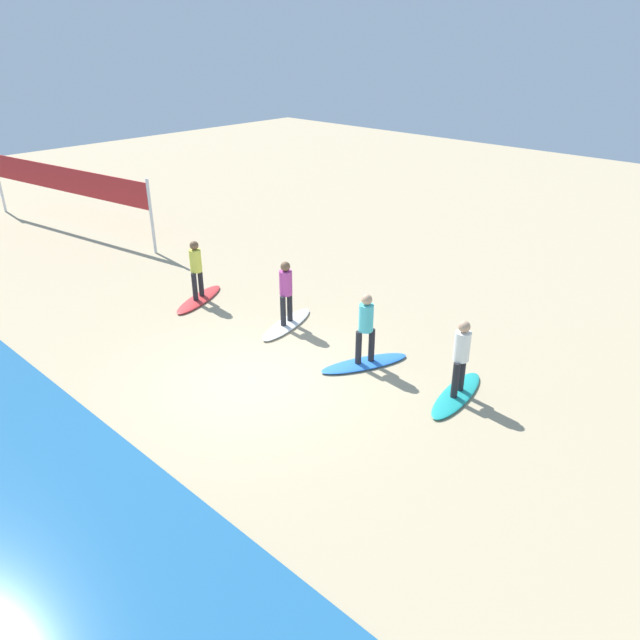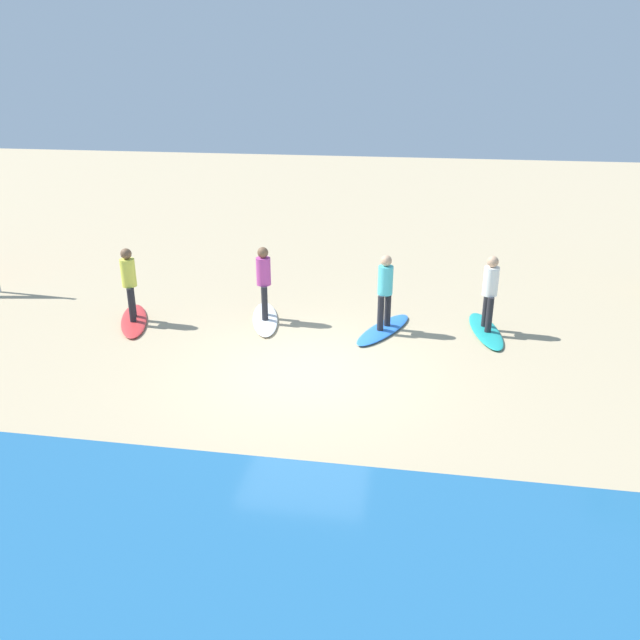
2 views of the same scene
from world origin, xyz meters
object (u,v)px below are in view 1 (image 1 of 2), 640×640
object	(u,v)px
surfer_teal	(461,353)
surfboard_white	(287,324)
surfboard_blue	(364,363)
volleyball_net	(65,182)
surfer_blue	(366,324)
surfboard_red	(199,299)
surfer_white	(286,288)
surfer_red	(196,266)
surfboard_teal	(456,395)

from	to	relation	value
surfer_teal	surfboard_white	xyz separation A→B (m)	(4.91, 0.11, -0.99)
surfboard_blue	volleyball_net	xyz separation A→B (m)	(14.37, -0.31, 1.74)
surfer_teal	surfer_blue	size ratio (longest dim) A/B	1.00
surfboard_white	surfboard_red	world-z (taller)	same
surfer_white	surfer_red	world-z (taller)	same
surfboard_blue	surfer_white	xyz separation A→B (m)	(2.71, -0.19, 0.99)
surfer_white	volleyball_net	distance (m)	11.69
surfboard_red	volleyball_net	distance (m)	8.95
surfboard_white	surfboard_red	bearing A→B (deg)	-93.61
surfer_red	surfboard_white	bearing A→B (deg)	-168.79
surfboard_red	surfboard_teal	bearing A→B (deg)	72.33
volleyball_net	surfer_red	bearing A→B (deg)	175.45
surfboard_blue	surfboard_red	size ratio (longest dim) A/B	1.00
surfboard_blue	surfboard_teal	bearing A→B (deg)	122.07
surfer_white	surfboard_teal	bearing A→B (deg)	-178.77
surfer_red	surfer_teal	bearing A→B (deg)	-175.01
surfboard_white	surfer_red	bearing A→B (deg)	-93.61
surfer_blue	volleyball_net	distance (m)	14.39
surfer_teal	surfboard_blue	distance (m)	2.43
surfboard_teal	surfboard_white	xyz separation A→B (m)	(4.91, 0.11, 0.00)
surfboard_white	surfer_red	distance (m)	3.13
surfboard_teal	surfboard_blue	world-z (taller)	same
surfboard_red	surfer_red	distance (m)	0.99
surfboard_teal	volleyball_net	world-z (taller)	volleyball_net
surfboard_red	surfer_teal	bearing A→B (deg)	72.33
surfer_white	surfboard_red	distance (m)	3.13
surfer_blue	surfer_white	distance (m)	2.71
surfboard_red	volleyball_net	xyz separation A→B (m)	(8.75, -0.70, 1.74)
surfer_blue	surfer_red	world-z (taller)	same
surfboard_blue	volleyball_net	size ratio (longest dim) A/B	0.23
surfboard_blue	surfboard_white	world-z (taller)	same
surfer_teal	surfer_red	xyz separation A→B (m)	(7.82, 0.68, 0.00)
surfboard_white	volleyball_net	xyz separation A→B (m)	(11.66, -0.12, 1.74)
surfer_blue	surfer_teal	bearing A→B (deg)	-172.43
surfboard_teal	surfer_blue	xyz separation A→B (m)	(2.20, 0.29, 0.99)
surfer_blue	surfboard_white	xyz separation A→B (m)	(2.71, -0.19, -0.99)
surfer_white	surfer_red	size ratio (longest dim) A/B	1.00
surfboard_red	volleyball_net	world-z (taller)	volleyball_net
surfboard_teal	surfboard_white	world-z (taller)	same
surfboard_teal	volleyball_net	distance (m)	16.66
surfboard_white	surfboard_red	xyz separation A→B (m)	(2.91, 0.58, 0.00)
surfer_teal	surfer_blue	xyz separation A→B (m)	(2.20, 0.29, 0.00)
surfer_teal	surfer_white	world-z (taller)	same
surfer_red	volleyball_net	distance (m)	8.81
surfer_teal	surfboard_red	world-z (taller)	surfer_teal
surfer_white	surfboard_red	size ratio (longest dim) A/B	0.78
surfboard_blue	surfboard_white	xyz separation A→B (m)	(2.71, -0.19, 0.00)
surfer_teal	volleyball_net	bearing A→B (deg)	-0.05
surfer_red	surfer_white	bearing A→B (deg)	-168.79
surfboard_white	volleyball_net	size ratio (longest dim) A/B	0.23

